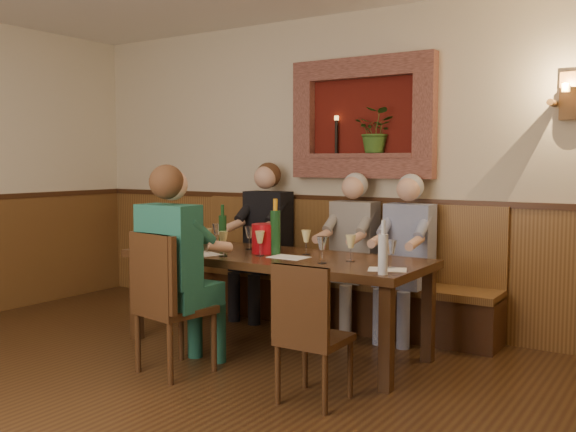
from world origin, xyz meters
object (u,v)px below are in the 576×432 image
chair_near_left (173,332)px  wine_bottle_green_b (223,230)px  person_bench_left (262,253)px  water_bottle (383,253)px  chair_near_right (313,361)px  person_bench_right (405,272)px  bench (332,288)px  wine_bottle_green_a (275,231)px  person_bench_mid (350,266)px  dining_table (274,264)px  person_chair_front (179,286)px  spittoon_bucket (265,239)px

chair_near_left → wine_bottle_green_b: (-0.30, 0.92, 0.61)m
person_bench_left → water_bottle: person_bench_left is taller
chair_near_left → water_bottle: 1.56m
chair_near_right → person_bench_right: 1.65m
chair_near_right → bench: bearing=114.5°
bench → person_bench_left: 0.76m
wine_bottle_green_a → water_bottle: (1.07, -0.36, -0.04)m
bench → person_bench_right: (0.74, -0.10, 0.23)m
chair_near_left → person_bench_left: 1.75m
bench → person_bench_mid: person_bench_mid is taller
dining_table → wine_bottle_green_a: (0.01, 0.02, 0.26)m
person_bench_right → person_chair_front: person_chair_front is taller
bench → person_bench_mid: 0.34m
person_bench_mid → person_chair_front: bearing=-107.2°
person_bench_left → person_bench_right: bearing=0.1°
person_chair_front → chair_near_left: bearing=-93.6°
person_bench_mid → wine_bottle_green_b: (-0.80, -0.75, 0.33)m
person_bench_right → spittoon_bucket: bearing=-135.8°
person_bench_mid → chair_near_right: bearing=-69.9°
person_bench_mid → wine_bottle_green_b: size_ratio=3.80×
wine_bottle_green_a → person_bench_right: bearing=48.4°
chair_near_left → dining_table: bearing=81.9°
person_bench_mid → person_bench_right: 0.51m
person_bench_left → person_bench_mid: bearing=0.2°
person_chair_front → dining_table: bearing=70.6°
dining_table → bench: 1.01m
chair_near_right → wine_bottle_green_b: size_ratio=2.39×
person_chair_front → bench: bearing=81.0°
person_bench_mid → water_bottle: bearing=-54.3°
dining_table → person_bench_right: size_ratio=1.76×
bench → person_chair_front: (-0.27, -1.72, 0.27)m
person_bench_left → person_chair_front: person_bench_left is taller
chair_near_right → person_bench_right: (-0.08, 1.61, 0.31)m
wine_bottle_green_b → chair_near_left: bearing=-72.2°
person_bench_right → wine_bottle_green_a: (-0.73, -0.82, 0.37)m
dining_table → chair_near_left: chair_near_left is taller
person_bench_left → wine_bottle_green_b: (0.12, -0.75, 0.29)m
person_bench_left → wine_bottle_green_b: 0.81m
person_bench_left → person_bench_right: 1.43m
person_chair_front → wine_bottle_green_b: 0.96m
bench → wine_bottle_green_a: (0.01, -0.93, 0.60)m
chair_near_right → person_chair_front: (-1.09, -0.00, 0.35)m
chair_near_right → person_bench_left: size_ratio=0.59×
bench → chair_near_right: size_ratio=3.48×
person_chair_front → person_bench_left: bearing=104.7°
wine_bottle_green_a → water_bottle: 1.13m
bench → chair_near_right: bearing=-64.6°
chair_near_right → person_bench_left: person_bench_left is taller
spittoon_bucket → wine_bottle_green_a: bearing=-3.8°
person_bench_right → wine_bottle_green_b: person_bench_right is taller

